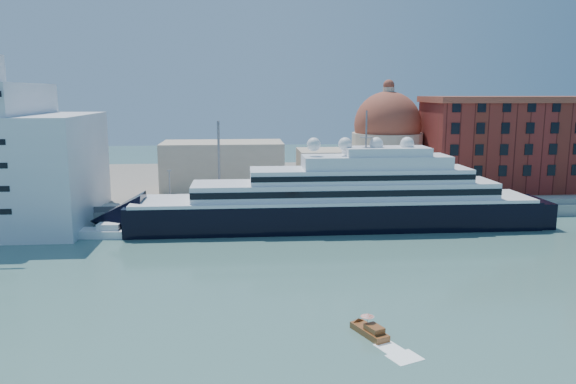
{
  "coord_description": "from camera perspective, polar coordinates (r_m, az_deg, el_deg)",
  "views": [
    {
      "loc": [
        -15.45,
        -83.23,
        26.34
      ],
      "look_at": [
        -6.9,
        18.0,
        8.17
      ],
      "focal_mm": 35.0,
      "sensor_mm": 36.0,
      "label": 1
    }
  ],
  "objects": [
    {
      "name": "quay_fence",
      "position": [
        116.13,
        2.92,
        -1.42
      ],
      "size": [
        180.0,
        0.1,
        1.2
      ],
      "primitive_type": "cube",
      "color": "slate",
      "rests_on": "quay"
    },
    {
      "name": "church",
      "position": [
        143.46,
        3.97,
        3.94
      ],
      "size": [
        66.0,
        18.0,
        25.5
      ],
      "color": "beige",
      "rests_on": "land"
    },
    {
      "name": "lamp_posts",
      "position": [
        116.7,
        -3.42,
        2.0
      ],
      "size": [
        120.8,
        2.4,
        18.0
      ],
      "color": "slate",
      "rests_on": "quay"
    },
    {
      "name": "superyacht",
      "position": [
        109.53,
        3.42,
        -1.32
      ],
      "size": [
        89.24,
        12.37,
        26.67
      ],
      "color": "black",
      "rests_on": "ground"
    },
    {
      "name": "water_taxi",
      "position": [
        63.92,
        8.35,
        -13.73
      ],
      "size": [
        3.59,
        5.45,
        2.46
      ],
      "rotation": [
        0.0,
        0.0,
        0.4
      ],
      "color": "brown",
      "rests_on": "ground"
    },
    {
      "name": "ground",
      "position": [
        88.65,
        5.48,
        -7.19
      ],
      "size": [
        400.0,
        400.0,
        0.0
      ],
      "primitive_type": "plane",
      "color": "#3B675D",
      "rests_on": "ground"
    },
    {
      "name": "service_barge",
      "position": [
        109.15,
        -18.56,
        -3.94
      ],
      "size": [
        12.43,
        5.05,
        2.73
      ],
      "rotation": [
        0.0,
        0.0,
        -0.08
      ],
      "color": "white",
      "rests_on": "ground"
    },
    {
      "name": "land",
      "position": [
        160.99,
        0.74,
        1.09
      ],
      "size": [
        260.0,
        72.0,
        2.0
      ],
      "primitive_type": "cube",
      "color": "slate",
      "rests_on": "ground"
    },
    {
      "name": "quay",
      "position": [
        120.87,
        2.62,
        -1.85
      ],
      "size": [
        180.0,
        10.0,
        2.5
      ],
      "primitive_type": "cube",
      "color": "gray",
      "rests_on": "ground"
    },
    {
      "name": "warehouse",
      "position": [
        151.64,
        21.68,
        4.68
      ],
      "size": [
        43.0,
        19.0,
        23.25
      ],
      "color": "maroon",
      "rests_on": "land"
    }
  ]
}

